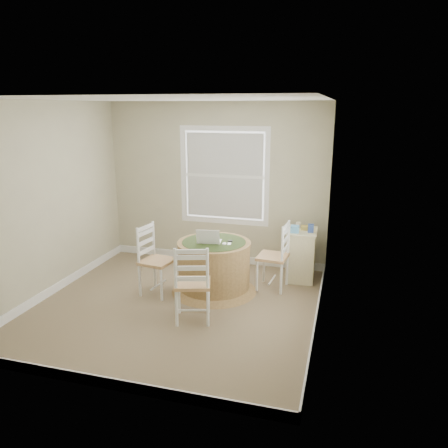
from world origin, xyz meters
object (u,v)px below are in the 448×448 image
(chair_near, at_px, (193,283))
(corner_chest, at_px, (301,255))
(chair_right, at_px, (273,256))
(laptop, at_px, (209,240))
(chair_left, at_px, (157,261))
(round_table, at_px, (214,264))

(chair_near, relative_size, corner_chest, 1.26)
(chair_right, xyz_separation_m, laptop, (-0.82, -0.37, 0.28))
(corner_chest, bearing_deg, chair_left, -151.51)
(chair_left, bearing_deg, corner_chest, -50.36)
(chair_left, xyz_separation_m, chair_near, (0.73, -0.60, 0.00))
(chair_left, height_order, chair_near, same)
(chair_near, relative_size, chair_right, 1.00)
(chair_right, bearing_deg, chair_left, -62.55)
(chair_near, bearing_deg, chair_left, -56.38)
(chair_right, xyz_separation_m, corner_chest, (0.35, 0.47, -0.10))
(laptop, bearing_deg, chair_left, 11.27)
(chair_left, relative_size, laptop, 2.69)
(corner_chest, bearing_deg, laptop, -146.33)
(chair_near, distance_m, corner_chest, 2.02)
(chair_right, relative_size, laptop, 2.69)
(chair_near, distance_m, laptop, 0.89)
(round_table, distance_m, corner_chest, 1.37)
(laptop, bearing_deg, chair_right, -164.17)
(round_table, height_order, corner_chest, corner_chest)
(round_table, relative_size, corner_chest, 1.58)
(round_table, distance_m, chair_right, 0.84)
(round_table, height_order, chair_near, chair_near)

